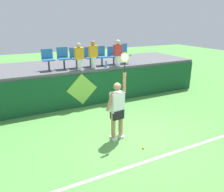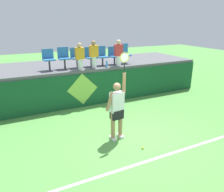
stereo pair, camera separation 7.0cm
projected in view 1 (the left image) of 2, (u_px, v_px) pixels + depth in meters
The scene contains 18 objects.
ground_plane at pixel (137, 137), 6.59m from camera, with size 40.00×40.00×0.00m, color #519342.
court_back_wall at pixel (96, 88), 9.05m from camera, with size 10.45×0.20×1.36m, color #144C28.
spectator_platform at pixel (83, 64), 10.05m from camera, with size 10.45×3.05×0.12m, color #56565B.
court_baseline_stripe at pixel (160, 157), 5.65m from camera, with size 9.40×0.08×0.01m, color white.
tennis_player at pixel (117, 108), 6.23m from camera, with size 0.75×0.30×2.54m.
tennis_ball at pixel (143, 148), 6.00m from camera, with size 0.07×0.07×0.07m, color #D1E533.
water_bottle at pixel (106, 64), 9.09m from camera, with size 0.07×0.07×0.27m, color #338CE5.
stadium_chair_0 at pixel (48, 58), 8.46m from camera, with size 0.44×0.42×0.81m.
stadium_chair_1 at pixel (63, 57), 8.71m from camera, with size 0.44×0.42×0.85m.
stadium_chair_2 at pixel (76, 56), 8.93m from camera, with size 0.44×0.42×0.81m.
stadium_chair_3 at pixel (90, 56), 9.20m from camera, with size 0.44×0.42×0.80m.
stadium_chair_4 at pixel (101, 55), 9.42m from camera, with size 0.44×0.42×0.81m.
stadium_chair_5 at pixel (113, 55), 9.67m from camera, with size 0.44×0.42×0.77m.
stadium_chair_6 at pixel (124, 53), 9.90m from camera, with size 0.44×0.42×0.87m.
spectator_0 at pixel (93, 54), 8.82m from camera, with size 0.34×0.20×1.10m.
spectator_1 at pixel (79, 56), 8.52m from camera, with size 0.34×0.20×1.05m.
spectator_2 at pixel (118, 52), 9.24m from camera, with size 0.34×0.20×1.10m.
wall_signage_mount at pixel (83, 107), 8.92m from camera, with size 1.27×0.01×1.38m.
Camera 1 is at (-3.27, -4.87, 3.35)m, focal length 35.04 mm.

